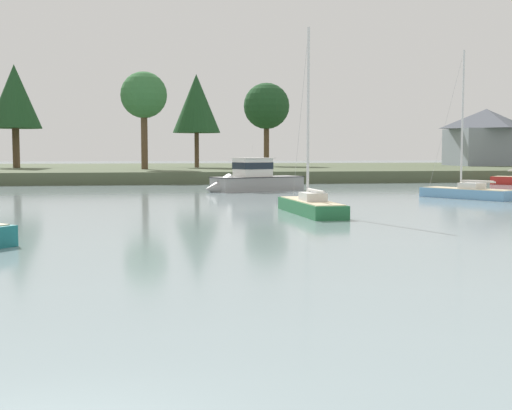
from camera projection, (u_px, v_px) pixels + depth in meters
name	position (u px, v px, depth m)	size (l,w,h in m)	color
far_shore_bank	(143.00, 171.00, 98.87)	(222.40, 55.25, 1.35)	#4C563D
sailboat_green	(311.00, 210.00, 38.33)	(2.36, 7.95, 11.19)	#236B3D
cruiser_grey	(249.00, 184.00, 60.64)	(9.93, 6.22, 5.11)	gray
sailboat_skyblue	(467.00, 195.00, 51.01)	(5.52, 7.46, 11.77)	#669ECC
shore_tree_far_right	(266.00, 106.00, 103.32)	(7.11, 7.11, 12.83)	brown
shore_tree_center	(15.00, 97.00, 91.19)	(7.11, 7.11, 14.11)	brown
shore_tree_inland_a	(196.00, 104.00, 92.78)	(6.64, 6.64, 12.97)	brown
shore_tree_left_mid	(144.00, 96.00, 83.56)	(5.81, 5.81, 12.22)	brown
cottage_eastern	(486.00, 136.00, 106.47)	(11.34, 10.14, 9.00)	gray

